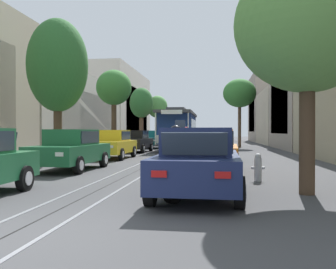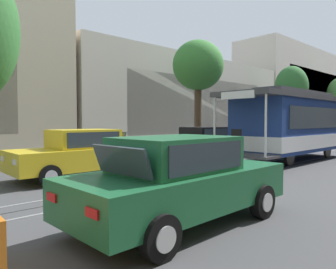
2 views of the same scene
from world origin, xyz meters
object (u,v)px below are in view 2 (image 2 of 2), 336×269
(parked_car_black_fourth_left, at_px, (204,144))
(parked_car_yellow_mid_left, at_px, (81,153))
(parked_car_maroon_sixth_left, at_px, (318,135))
(street_tree_kerb_left_mid, at_px, (198,67))
(cable_car_trolley, at_px, (295,125))
(street_tree_kerb_left_fourth, at_px, (291,88))
(parked_car_green_mid_right, at_px, (180,180))
(parked_car_teal_fifth_left, at_px, (276,138))

(parked_car_black_fourth_left, bearing_deg, parked_car_yellow_mid_left, -89.03)
(parked_car_yellow_mid_left, height_order, parked_car_maroon_sixth_left, same)
(street_tree_kerb_left_mid, xyz_separation_m, cable_car_trolley, (4.95, 1.35, -3.21))
(parked_car_black_fourth_left, distance_m, street_tree_kerb_left_mid, 5.01)
(parked_car_black_fourth_left, height_order, street_tree_kerb_left_fourth, street_tree_kerb_left_fourth)
(parked_car_green_mid_right, relative_size, cable_car_trolley, 0.48)
(parked_car_yellow_mid_left, height_order, parked_car_green_mid_right, same)
(parked_car_maroon_sixth_left, height_order, cable_car_trolley, cable_car_trolley)
(parked_car_maroon_sixth_left, xyz_separation_m, parked_car_green_mid_right, (5.58, -20.28, 0.00))
(street_tree_kerb_left_fourth, bearing_deg, cable_car_trolley, -63.26)
(street_tree_kerb_left_fourth, bearing_deg, parked_car_black_fourth_left, -80.40)
(parked_car_teal_fifth_left, relative_size, parked_car_green_mid_right, 1.00)
(parked_car_black_fourth_left, bearing_deg, parked_car_maroon_sixth_left, 89.69)
(parked_car_teal_fifth_left, height_order, street_tree_kerb_left_fourth, street_tree_kerb_left_fourth)
(parked_car_green_mid_right, relative_size, street_tree_kerb_left_fourth, 0.70)
(parked_car_teal_fifth_left, bearing_deg, parked_car_yellow_mid_left, -89.86)
(parked_car_green_mid_right, xyz_separation_m, street_tree_kerb_left_fourth, (-7.92, 20.72, 3.74))
(street_tree_kerb_left_fourth, xyz_separation_m, cable_car_trolley, (5.08, -10.09, -2.88))
(parked_car_green_mid_right, bearing_deg, parked_car_yellow_mid_left, 170.25)
(parked_car_green_mid_right, height_order, street_tree_kerb_left_mid, street_tree_kerb_left_mid)
(cable_car_trolley, bearing_deg, parked_car_yellow_mid_left, -105.61)
(parked_car_maroon_sixth_left, distance_m, parked_car_green_mid_right, 21.04)
(parked_car_yellow_mid_left, distance_m, parked_car_teal_fifth_left, 13.01)
(parked_car_maroon_sixth_left, bearing_deg, parked_car_black_fourth_left, -90.31)
(street_tree_kerb_left_fourth, distance_m, cable_car_trolley, 11.66)
(parked_car_black_fourth_left, height_order, parked_car_green_mid_right, same)
(parked_car_green_mid_right, height_order, cable_car_trolley, cable_car_trolley)
(parked_car_yellow_mid_left, xyz_separation_m, parked_car_maroon_sixth_left, (-0.04, 19.33, 0.00))
(street_tree_kerb_left_mid, relative_size, cable_car_trolley, 0.69)
(street_tree_kerb_left_fourth, relative_size, cable_car_trolley, 0.69)
(parked_car_teal_fifth_left, bearing_deg, parked_car_maroon_sixth_left, 90.05)
(street_tree_kerb_left_fourth, bearing_deg, parked_car_maroon_sixth_left, -10.54)
(parked_car_maroon_sixth_left, xyz_separation_m, cable_car_trolley, (2.74, -9.65, 0.86))
(parked_car_black_fourth_left, relative_size, street_tree_kerb_left_fourth, 0.70)
(parked_car_maroon_sixth_left, bearing_deg, street_tree_kerb_left_fourth, 169.46)
(parked_car_yellow_mid_left, relative_size, parked_car_maroon_sixth_left, 0.99)
(street_tree_kerb_left_mid, bearing_deg, parked_car_green_mid_right, -49.98)
(parked_car_teal_fifth_left, height_order, parked_car_maroon_sixth_left, same)
(parked_car_yellow_mid_left, bearing_deg, parked_car_teal_fifth_left, 90.14)
(cable_car_trolley, bearing_deg, parked_car_teal_fifth_left, 129.38)
(street_tree_kerb_left_mid, bearing_deg, parked_car_yellow_mid_left, -74.88)
(parked_car_yellow_mid_left, xyz_separation_m, street_tree_kerb_left_fourth, (-2.38, 19.77, 3.74))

